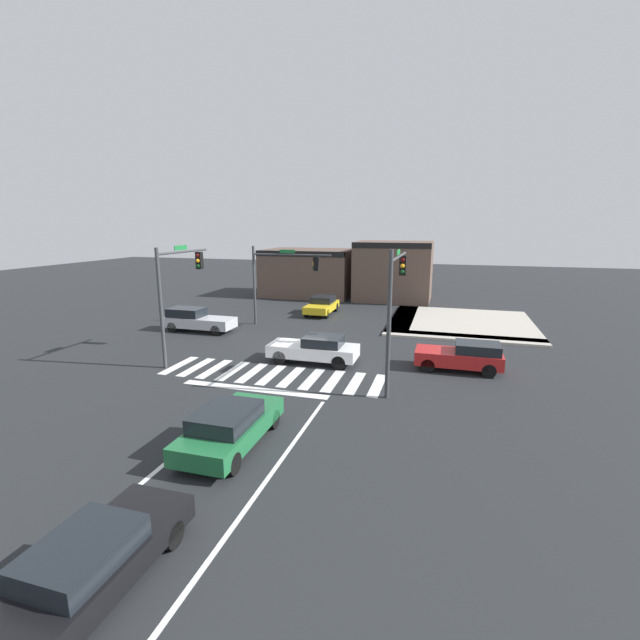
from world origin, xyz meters
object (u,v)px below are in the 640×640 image
(car_black, at_px, (87,567))
(car_silver, at_px, (196,320))
(car_white, at_px, (315,349))
(traffic_signal_southwest, at_px, (178,282))
(car_yellow, at_px, (322,305))
(traffic_signal_southeast, at_px, (396,290))
(car_red, at_px, (462,356))
(traffic_signal_northwest, at_px, (282,272))
(car_green, at_px, (230,426))

(car_black, bearing_deg, car_silver, 26.46)
(car_white, bearing_deg, traffic_signal_southwest, 11.26)
(traffic_signal_southwest, distance_m, car_white, 7.92)
(car_silver, xyz_separation_m, car_yellow, (6.54, 8.03, -0.07))
(traffic_signal_southwest, xyz_separation_m, car_silver, (-2.73, 5.74, -3.39))
(traffic_signal_southeast, distance_m, car_yellow, 16.34)
(traffic_signal_southwest, relative_size, car_silver, 1.26)
(car_silver, bearing_deg, car_white, -24.09)
(car_silver, relative_size, car_yellow, 1.12)
(car_black, bearing_deg, car_red, -24.03)
(traffic_signal_northwest, height_order, traffic_signal_southwest, traffic_signal_southwest)
(traffic_signal_northwest, height_order, car_yellow, traffic_signal_northwest)
(car_silver, bearing_deg, traffic_signal_northwest, 31.75)
(car_yellow, xyz_separation_m, car_green, (3.14, -21.68, 0.01))
(car_silver, bearing_deg, traffic_signal_southwest, -64.55)
(car_red, distance_m, car_green, 12.52)
(car_silver, xyz_separation_m, car_green, (9.68, -13.65, -0.07))
(car_white, bearing_deg, traffic_signal_southeast, 157.85)
(traffic_signal_southeast, bearing_deg, car_red, -50.72)
(traffic_signal_southeast, bearing_deg, car_yellow, 27.82)
(car_yellow, bearing_deg, car_white, 14.46)
(traffic_signal_southeast, xyz_separation_m, car_green, (-4.30, -7.57, -3.53))
(traffic_signal_northwest, distance_m, traffic_signal_southwest, 9.15)
(traffic_signal_northwest, height_order, car_black, traffic_signal_northwest)
(traffic_signal_southwest, height_order, car_green, traffic_signal_southwest)
(car_black, relative_size, car_silver, 0.99)
(traffic_signal_southeast, height_order, car_yellow, traffic_signal_southeast)
(traffic_signal_northwest, relative_size, car_red, 1.39)
(traffic_signal_northwest, relative_size, car_silver, 1.20)
(car_yellow, height_order, car_green, same)
(car_silver, distance_m, car_red, 17.44)
(car_black, bearing_deg, car_white, 0.42)
(traffic_signal_northwest, distance_m, car_yellow, 6.03)
(car_green, bearing_deg, traffic_signal_southeast, -29.62)
(traffic_signal_northwest, height_order, traffic_signal_southeast, traffic_signal_southeast)
(traffic_signal_southeast, xyz_separation_m, car_white, (-4.25, 1.73, -3.52))
(car_white, bearing_deg, car_black, 90.42)
(traffic_signal_southeast, height_order, car_black, traffic_signal_southeast)
(car_red, bearing_deg, traffic_signal_southeast, 39.28)
(car_red, bearing_deg, car_white, 6.21)
(traffic_signal_southeast, distance_m, car_black, 14.75)
(car_red, distance_m, car_white, 7.39)
(traffic_signal_southeast, distance_m, car_green, 9.39)
(traffic_signal_southeast, bearing_deg, car_green, 150.38)
(car_white, bearing_deg, car_silver, -24.09)
(car_black, bearing_deg, traffic_signal_southwest, 26.87)
(car_red, relative_size, car_yellow, 0.96)
(traffic_signal_northwest, xyz_separation_m, car_red, (12.05, -6.66, -3.10))
(car_yellow, bearing_deg, car_silver, -39.13)
(traffic_signal_southwest, bearing_deg, traffic_signal_northwest, -14.53)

